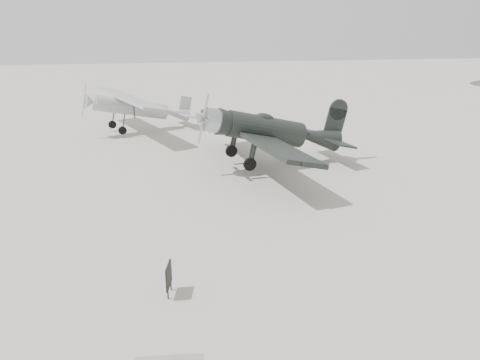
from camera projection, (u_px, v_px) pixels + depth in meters
The scene contains 4 objects.
ground at pixel (280, 233), 19.82m from camera, with size 160.00×160.00×0.00m, color #A49F91.
lowwing_monoplane at pixel (272, 131), 27.82m from camera, with size 9.62×13.32×4.28m.
highwing_monoplane at pixel (135, 104), 36.64m from camera, with size 9.08×12.11×3.51m.
sign_board at pixel (169, 276), 15.22m from camera, with size 0.21×0.80×1.16m.
Camera 1 is at (-4.56, -17.46, 8.67)m, focal length 35.00 mm.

